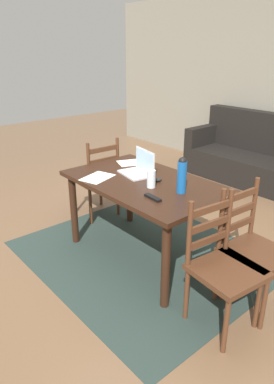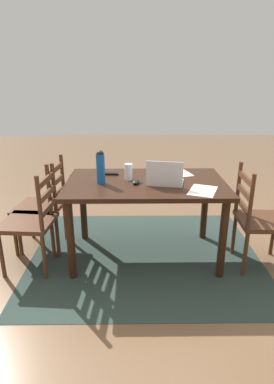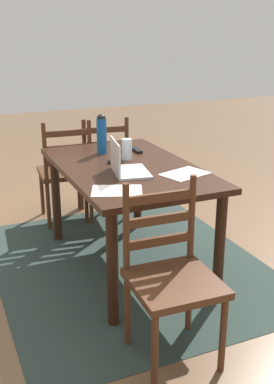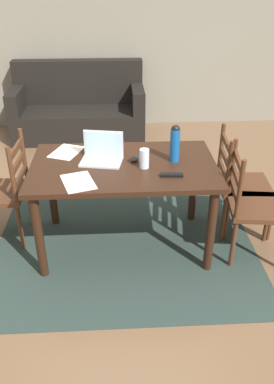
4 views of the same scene
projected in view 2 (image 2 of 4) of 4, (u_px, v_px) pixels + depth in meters
The scene contains 13 objects.
ground_plane at pixel (145, 255), 3.19m from camera, with size 14.00×14.00×0.00m, color brown.
area_rug at pixel (145, 255), 3.19m from camera, with size 2.23×1.90×0.01m, color #283833.
dining_table at pixel (146, 192), 2.96m from camera, with size 1.46×0.89×0.77m.
chair_left_far at pixel (259, 220), 2.88m from camera, with size 0.46×0.46×0.95m.
chair_right_far at pixel (32, 221), 2.85m from camera, with size 0.47×0.47×0.95m.
chair_right_near at pixel (43, 206), 3.18m from camera, with size 0.49×0.49×0.95m.
laptop at pixel (165, 178), 2.82m from camera, with size 0.36×0.28×0.23m.
water_bottle at pixel (101, 166), 2.83m from camera, with size 0.08×0.08×0.30m.
drinking_glass at pixel (129, 172), 2.96m from camera, with size 0.07×0.07×0.15m, color silver.
computer_mouse at pixel (136, 182), 2.86m from camera, with size 0.06×0.10×0.03m, color black.
tv_remote at pixel (109, 174), 3.13m from camera, with size 0.04×0.17×0.02m, color black.
paper_stack_left at pixel (178, 173), 3.19m from camera, with size 0.21×0.30×0.00m, color white.
paper_stack_right at pixel (203, 191), 2.68m from camera, with size 0.21×0.30×0.00m, color white.
Camera 2 is at (0.11, 2.78, 1.68)m, focal length 29.77 mm.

